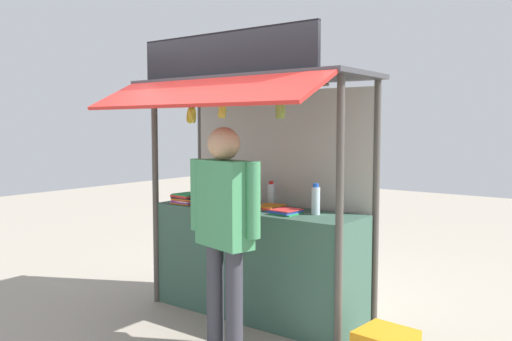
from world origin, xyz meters
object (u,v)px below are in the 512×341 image
object	(u,v)px
water_bottle_right	(271,194)
magazine_stack_front_left	(223,204)
vendor_person	(224,218)
water_bottle_left	(217,189)
magazine_stack_center	(268,207)
banana_bunch_leftmost	(280,110)
water_bottle_mid_right	(196,188)
water_bottle_front_right	(316,200)
magazine_stack_far_right	(286,212)
banana_bunch_inner_left	(222,111)
banana_bunch_rightmost	(192,115)
magazine_stack_mid_left	(188,198)

from	to	relation	value
water_bottle_right	magazine_stack_front_left	distance (m)	0.49
water_bottle_right	vendor_person	size ratio (longest dim) A/B	0.14
water_bottle_left	magazine_stack_front_left	size ratio (longest dim) A/B	1.15
water_bottle_left	vendor_person	distance (m)	1.21
water_bottle_left	magazine_stack_center	size ratio (longest dim) A/B	1.01
water_bottle_left	banana_bunch_leftmost	bearing A→B (deg)	-23.58
water_bottle_mid_right	banana_bunch_leftmost	world-z (taller)	banana_bunch_leftmost
water_bottle_left	vendor_person	bearing A→B (deg)	-46.56
water_bottle_right	water_bottle_front_right	bearing A→B (deg)	-15.00
water_bottle_left	magazine_stack_far_right	world-z (taller)	water_bottle_left
water_bottle_front_right	water_bottle_left	size ratio (longest dim) A/B	0.92
water_bottle_left	banana_bunch_inner_left	xyz separation A→B (m)	(0.46, -0.46, 0.75)
magazine_stack_center	banana_bunch_rightmost	size ratio (longest dim) A/B	1.06
magazine_stack_center	banana_bunch_leftmost	distance (m)	1.03
water_bottle_right	magazine_stack_center	world-z (taller)	water_bottle_right
magazine_stack_front_left	banana_bunch_rightmost	xyz separation A→B (m)	(-0.21, -0.17, 0.80)
water_bottle_front_right	water_bottle_left	bearing A→B (deg)	179.29
water_bottle_front_right	magazine_stack_front_left	distance (m)	0.85
banana_bunch_leftmost	banana_bunch_rightmost	bearing A→B (deg)	-179.98
magazine_stack_mid_left	banana_bunch_leftmost	size ratio (longest dim) A/B	1.13
banana_bunch_leftmost	banana_bunch_rightmost	world-z (taller)	same
banana_bunch_leftmost	banana_bunch_inner_left	distance (m)	0.60
water_bottle_mid_right	magazine_stack_far_right	xyz separation A→B (m)	(1.21, -0.16, -0.11)
water_bottle_mid_right	water_bottle_front_right	world-z (taller)	water_bottle_mid_right
vendor_person	banana_bunch_rightmost	bearing A→B (deg)	164.57
magazine_stack_far_right	banana_bunch_leftmost	bearing A→B (deg)	-64.12
banana_bunch_inner_left	water_bottle_front_right	bearing A→B (deg)	33.96
water_bottle_front_right	magazine_stack_center	size ratio (longest dim) A/B	0.93
water_bottle_left	banana_bunch_rightmost	distance (m)	0.86
magazine_stack_far_right	magazine_stack_mid_left	xyz separation A→B (m)	(-1.11, -0.05, 0.03)
water_bottle_front_right	magazine_stack_far_right	bearing A→B (deg)	-148.17
water_bottle_left	banana_bunch_rightmost	bearing A→B (deg)	-77.34
water_bottle_front_right	vendor_person	size ratio (longest dim) A/B	0.15
water_bottle_mid_right	magazine_stack_mid_left	world-z (taller)	water_bottle_mid_right
water_bottle_front_right	magazine_stack_far_right	xyz separation A→B (m)	(-0.22, -0.13, -0.10)
banana_bunch_leftmost	vendor_person	xyz separation A→B (m)	(-0.23, -0.41, -0.82)
banana_bunch_inner_left	vendor_person	xyz separation A→B (m)	(0.37, -0.42, -0.83)
water_bottle_front_right	water_bottle_left	xyz separation A→B (m)	(-1.12, 0.01, 0.01)
magazine_stack_mid_left	banana_bunch_leftmost	world-z (taller)	banana_bunch_leftmost
banana_bunch_inner_left	vendor_person	bearing A→B (deg)	-48.40
magazine_stack_far_right	magazine_stack_center	distance (m)	0.28
magazine_stack_mid_left	banana_bunch_inner_left	world-z (taller)	banana_bunch_inner_left
magazine_stack_mid_left	banana_bunch_leftmost	bearing A→B (deg)	-11.74
water_bottle_mid_right	water_bottle_right	bearing A→B (deg)	8.47
water_bottle_left	banana_bunch_rightmost	size ratio (longest dim) A/B	1.07
water_bottle_mid_right	magazine_stack_mid_left	xyz separation A→B (m)	(0.09, -0.21, -0.08)
magazine_stack_center	magazine_stack_far_right	bearing A→B (deg)	-21.91
water_bottle_right	banana_bunch_leftmost	xyz separation A→B (m)	(0.51, -0.60, 0.76)
magazine_stack_center	banana_bunch_inner_left	distance (m)	0.97
magazine_stack_mid_left	vendor_person	distance (m)	1.24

